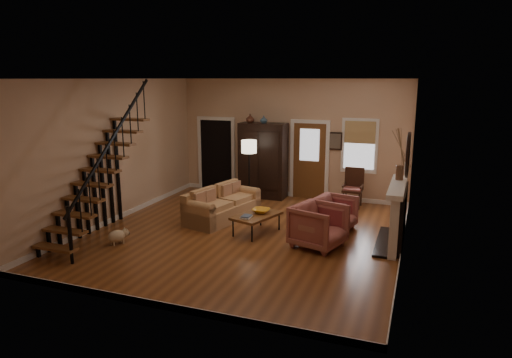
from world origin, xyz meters
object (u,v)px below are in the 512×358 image
(armchair_left, at_px, (319,226))
(armchair_right, at_px, (335,213))
(coffee_table, at_px, (257,224))
(side_chair, at_px, (353,188))
(armoire, at_px, (263,160))
(sofa, at_px, (223,204))
(floor_lamp, at_px, (249,173))

(armchair_left, height_order, armchair_right, armchair_left)
(coffee_table, height_order, side_chair, side_chair)
(side_chair, bearing_deg, armoire, 175.52)
(armoire, bearing_deg, sofa, -94.67)
(armchair_right, relative_size, floor_lamp, 0.48)
(side_chair, bearing_deg, coffee_table, -120.28)
(armoire, bearing_deg, coffee_table, -73.20)
(coffee_table, bearing_deg, armchair_right, 28.70)
(armchair_left, xyz_separation_m, floor_lamp, (-2.41, 2.39, 0.44))
(coffee_table, relative_size, side_chair, 1.09)
(armchair_right, height_order, floor_lamp, floor_lamp)
(side_chair, bearing_deg, sofa, -141.79)
(armoire, distance_m, side_chair, 2.61)
(armoire, relative_size, coffee_table, 1.89)
(armoire, height_order, sofa, armoire)
(armoire, height_order, coffee_table, armoire)
(floor_lamp, bearing_deg, armchair_left, -44.79)
(armoire, relative_size, sofa, 1.05)
(armchair_left, bearing_deg, sofa, 86.04)
(coffee_table, bearing_deg, sofa, 149.40)
(coffee_table, xyz_separation_m, side_chair, (1.64, 2.81, 0.30))
(armoire, bearing_deg, side_chair, -4.48)
(armchair_right, bearing_deg, armchair_left, -173.08)
(armoire, xyz_separation_m, armchair_right, (2.46, -2.16, -0.67))
(sofa, height_order, side_chair, side_chair)
(armchair_left, bearing_deg, armchair_right, 11.86)
(armoire, xyz_separation_m, side_chair, (2.55, -0.20, -0.54))
(sofa, distance_m, side_chair, 3.49)
(armchair_right, distance_m, floor_lamp, 2.83)
(armchair_left, bearing_deg, side_chair, 13.58)
(armchair_right, bearing_deg, floor_lamp, 76.66)
(armoire, relative_size, armchair_left, 2.21)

